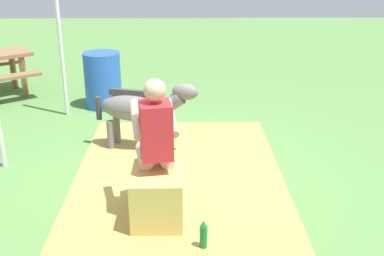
# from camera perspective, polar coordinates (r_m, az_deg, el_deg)

# --- Properties ---
(ground_plane) EXTENTS (24.00, 24.00, 0.00)m
(ground_plane) POSITION_cam_1_polar(r_m,az_deg,el_deg) (5.50, -1.04, -5.62)
(ground_plane) COLOR #568442
(hay_patch) EXTENTS (3.23, 2.34, 0.02)m
(hay_patch) POSITION_cam_1_polar(r_m,az_deg,el_deg) (5.52, -1.56, -5.37)
(hay_patch) COLOR tan
(hay_patch) RESTS_ON ground
(hay_bale) EXTENTS (0.61, 0.47, 0.51)m
(hay_bale) POSITION_cam_1_polar(r_m,az_deg,el_deg) (4.55, -4.13, -8.18)
(hay_bale) COLOR tan
(hay_bale) RESTS_ON ground
(person_seated) EXTENTS (0.70, 0.49, 1.39)m
(person_seated) POSITION_cam_1_polar(r_m,az_deg,el_deg) (4.47, -4.45, -1.32)
(person_seated) COLOR #D8AD8C
(person_seated) RESTS_ON ground
(pony_standing) EXTENTS (0.58, 1.32, 0.92)m
(pony_standing) POSITION_cam_1_polar(r_m,az_deg,el_deg) (5.97, -6.29, 2.33)
(pony_standing) COLOR slate
(pony_standing) RESTS_ON ground
(soda_bottle) EXTENTS (0.07, 0.07, 0.29)m
(soda_bottle) POSITION_cam_1_polar(r_m,az_deg,el_deg) (4.21, 1.39, -12.69)
(soda_bottle) COLOR #197233
(soda_bottle) RESTS_ON ground
(water_barrel) EXTENTS (0.58, 0.58, 0.88)m
(water_barrel) POSITION_cam_1_polar(r_m,az_deg,el_deg) (7.75, -10.61, 5.65)
(water_barrel) COLOR blue
(water_barrel) RESTS_ON ground
(tent_pole_right) EXTENTS (0.06, 0.06, 2.35)m
(tent_pole_right) POSITION_cam_1_polar(r_m,az_deg,el_deg) (7.32, -15.48, 10.26)
(tent_pole_right) COLOR silver
(tent_pole_right) RESTS_ON ground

